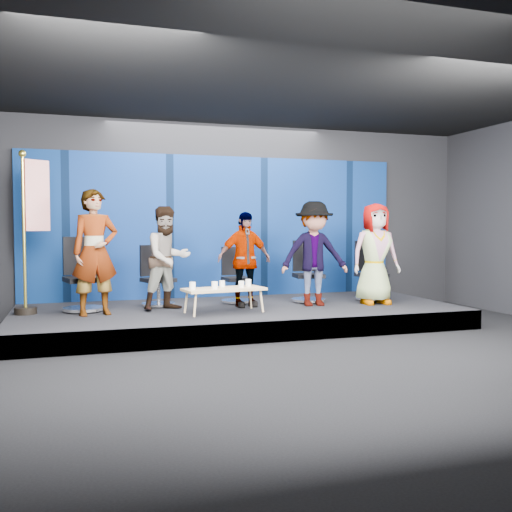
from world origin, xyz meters
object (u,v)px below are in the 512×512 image
at_px(chair_b, 157,286).
at_px(panelist_e, 375,254).
at_px(chair_c, 236,284).
at_px(mug_c, 222,284).
at_px(mug_b, 215,285).
at_px(mug_e, 248,283).
at_px(coffee_table, 224,290).
at_px(flag_stand, 32,228).
at_px(panelist_a, 95,252).
at_px(chair_d, 308,282).
at_px(chair_e, 370,281).
at_px(panelist_d, 314,254).
at_px(mug_a, 192,286).
at_px(mug_d, 241,284).
at_px(panelist_b, 168,258).
at_px(chair_a, 82,287).
at_px(panelist_c, 244,259).

distance_m(chair_b, panelist_e, 3.68).
relative_size(chair_c, mug_c, 9.52).
relative_size(mug_b, mug_e, 1.03).
distance_m(coffee_table, mug_c, 0.17).
xyz_separation_m(mug_c, flag_stand, (-2.75, 0.67, 0.86)).
relative_size(panelist_a, chair_d, 1.75).
xyz_separation_m(chair_d, coffee_table, (-1.70, -0.79, -0.00)).
distance_m(chair_e, panelist_e, 0.71).
distance_m(chair_b, panelist_d, 2.64).
bearing_deg(chair_c, panelist_a, -168.79).
distance_m(mug_a, mug_c, 0.53).
height_order(mug_a, mug_d, mug_a).
height_order(mug_c, mug_d, same).
distance_m(mug_c, mug_d, 0.31).
relative_size(chair_b, mug_d, 10.05).
distance_m(chair_e, mug_d, 2.67).
bearing_deg(panelist_b, mug_b, -66.35).
xyz_separation_m(coffee_table, mug_c, (0.01, 0.15, 0.08)).
bearing_deg(panelist_d, chair_d, 86.85).
relative_size(panelist_a, mug_b, 16.99).
distance_m(chair_c, mug_d, 1.08).
bearing_deg(chair_a, panelist_b, -25.55).
distance_m(chair_a, panelist_e, 4.78).
distance_m(chair_a, mug_e, 2.56).
distance_m(panelist_e, mug_b, 2.87).
bearing_deg(mug_c, panelist_a, 173.79).
xyz_separation_m(panelist_c, panelist_e, (2.20, -0.34, 0.08)).
height_order(chair_e, panelist_e, panelist_e).
distance_m(chair_e, mug_b, 3.09).
bearing_deg(chair_c, mug_e, -98.18).
bearing_deg(mug_b, chair_c, 60.15).
relative_size(chair_a, chair_d, 1.08).
bearing_deg(chair_b, mug_a, -91.79).
bearing_deg(coffee_table, mug_b, -160.21).
bearing_deg(coffee_table, panelist_e, 4.26).
xyz_separation_m(chair_b, mug_c, (0.88, -0.90, 0.10)).
distance_m(chair_b, mug_e, 1.58).
relative_size(chair_a, chair_b, 1.15).
relative_size(panelist_e, mug_d, 17.02).
distance_m(chair_c, chair_d, 1.25).
xyz_separation_m(mug_d, flag_stand, (-3.01, 0.83, 0.86)).
xyz_separation_m(panelist_a, flag_stand, (-0.89, 0.46, 0.36)).
xyz_separation_m(mug_a, mug_c, (0.50, 0.18, -0.00)).
bearing_deg(panelist_b, mug_a, -86.11).
xyz_separation_m(panelist_c, chair_d, (1.22, 0.25, -0.42)).
relative_size(panelist_b, panelist_c, 1.05).
bearing_deg(mug_a, panelist_a, 164.33).
bearing_deg(chair_e, panelist_a, -172.33).
height_order(chair_c, coffee_table, chair_c).
xyz_separation_m(panelist_a, panelist_e, (4.53, -0.15, -0.08)).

